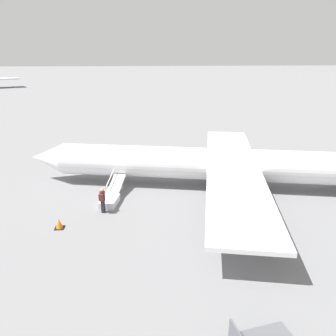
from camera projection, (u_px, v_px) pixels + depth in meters
The scene contains 5 objects.
ground_plane at pixel (216, 187), 26.11m from camera, with size 600.00×600.00×0.00m, color slate.
airplane_main at pixel (229, 164), 25.36m from camera, with size 30.67×23.72×6.54m.
boarding_stairs at pixel (111, 198), 23.29m from camera, with size 1.86×4.14×1.65m.
passenger at pixel (102, 199), 21.59m from camera, with size 0.40×0.56×1.74m.
traffic_cone_near_stairs at pixel (59, 224), 19.85m from camera, with size 0.57×0.57×0.63m.
Camera 1 is at (6.20, 23.66, 9.99)m, focal length 35.00 mm.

